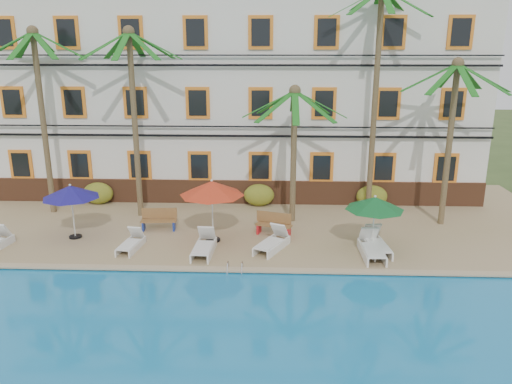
{
  "coord_description": "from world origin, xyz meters",
  "views": [
    {
      "loc": [
        2.24,
        -16.92,
        7.78
      ],
      "look_at": [
        1.44,
        3.0,
        2.0
      ],
      "focal_mm": 35.0,
      "sensor_mm": 36.0,
      "label": 1
    }
  ],
  "objects_px": {
    "lounger_b": "(131,243)",
    "bench_left": "(159,219)",
    "lounger_f": "(376,243)",
    "umbrella_blue": "(71,192)",
    "umbrella_red": "(212,188)",
    "palm_c": "(294,133)",
    "lounger_c": "(204,246)",
    "palm_b": "(133,98)",
    "palm_e": "(452,119)",
    "umbrella_green": "(375,204)",
    "palm_a": "(40,97)",
    "palm_d": "(377,75)",
    "pool_ladder": "(235,272)",
    "lounger_d": "(272,242)",
    "lounger_e": "(372,248)",
    "bench_right": "(274,224)"
  },
  "relations": [
    {
      "from": "pool_ladder",
      "to": "palm_b",
      "type": "bearing_deg",
      "value": 129.5
    },
    {
      "from": "lounger_b",
      "to": "bench_left",
      "type": "distance_m",
      "value": 2.3
    },
    {
      "from": "palm_d",
      "to": "lounger_c",
      "type": "relative_size",
      "value": 5.13
    },
    {
      "from": "lounger_d",
      "to": "pool_ladder",
      "type": "xyz_separation_m",
      "value": [
        -1.28,
        -2.07,
        -0.3
      ]
    },
    {
      "from": "palm_d",
      "to": "bench_left",
      "type": "height_order",
      "value": "palm_d"
    },
    {
      "from": "palm_a",
      "to": "palm_b",
      "type": "bearing_deg",
      "value": -4.68
    },
    {
      "from": "palm_a",
      "to": "lounger_d",
      "type": "relative_size",
      "value": 4.17
    },
    {
      "from": "umbrella_blue",
      "to": "bench_right",
      "type": "relative_size",
      "value": 1.46
    },
    {
      "from": "umbrella_blue",
      "to": "bench_left",
      "type": "distance_m",
      "value": 3.73
    },
    {
      "from": "umbrella_blue",
      "to": "lounger_f",
      "type": "bearing_deg",
      "value": -4.36
    },
    {
      "from": "lounger_b",
      "to": "lounger_d",
      "type": "distance_m",
      "value": 5.48
    },
    {
      "from": "umbrella_red",
      "to": "lounger_b",
      "type": "distance_m",
      "value": 3.77
    },
    {
      "from": "lounger_f",
      "to": "bench_left",
      "type": "xyz_separation_m",
      "value": [
        -8.86,
        2.0,
        0.16
      ]
    },
    {
      "from": "palm_a",
      "to": "lounger_b",
      "type": "distance_m",
      "value": 8.44
    },
    {
      "from": "umbrella_red",
      "to": "lounger_f",
      "type": "distance_m",
      "value": 6.71
    },
    {
      "from": "lounger_f",
      "to": "lounger_c",
      "type": "bearing_deg",
      "value": -175.75
    },
    {
      "from": "palm_a",
      "to": "palm_e",
      "type": "relative_size",
      "value": 1.18
    },
    {
      "from": "palm_e",
      "to": "pool_ladder",
      "type": "distance_m",
      "value": 11.27
    },
    {
      "from": "palm_b",
      "to": "palm_c",
      "type": "xyz_separation_m",
      "value": [
        7.05,
        -0.49,
        -1.4
      ]
    },
    {
      "from": "lounger_e",
      "to": "bench_left",
      "type": "bearing_deg",
      "value": 163.89
    },
    {
      "from": "palm_b",
      "to": "lounger_f",
      "type": "bearing_deg",
      "value": -20.84
    },
    {
      "from": "palm_e",
      "to": "palm_c",
      "type": "bearing_deg",
      "value": 179.02
    },
    {
      "from": "umbrella_blue",
      "to": "lounger_b",
      "type": "height_order",
      "value": "umbrella_blue"
    },
    {
      "from": "palm_c",
      "to": "umbrella_blue",
      "type": "relative_size",
      "value": 2.63
    },
    {
      "from": "lounger_c",
      "to": "bench_left",
      "type": "height_order",
      "value": "same"
    },
    {
      "from": "lounger_b",
      "to": "lounger_c",
      "type": "bearing_deg",
      "value": -5.61
    },
    {
      "from": "bench_left",
      "to": "pool_ladder",
      "type": "relative_size",
      "value": 2.06
    },
    {
      "from": "lounger_b",
      "to": "lounger_f",
      "type": "bearing_deg",
      "value": 1.24
    },
    {
      "from": "palm_b",
      "to": "umbrella_red",
      "type": "distance_m",
      "value": 5.82
    },
    {
      "from": "palm_e",
      "to": "umbrella_green",
      "type": "distance_m",
      "value": 5.62
    },
    {
      "from": "palm_a",
      "to": "lounger_c",
      "type": "bearing_deg",
      "value": -30.82
    },
    {
      "from": "palm_e",
      "to": "umbrella_blue",
      "type": "xyz_separation_m",
      "value": [
        -15.61,
        -2.34,
        -2.71
      ]
    },
    {
      "from": "palm_d",
      "to": "lounger_b",
      "type": "distance_m",
      "value": 12.8
    },
    {
      "from": "palm_e",
      "to": "palm_d",
      "type": "bearing_deg",
      "value": 150.91
    },
    {
      "from": "umbrella_red",
      "to": "pool_ladder",
      "type": "distance_m",
      "value": 3.79
    },
    {
      "from": "lounger_e",
      "to": "pool_ladder",
      "type": "xyz_separation_m",
      "value": [
        -5.0,
        -1.59,
        -0.32
      ]
    },
    {
      "from": "umbrella_blue",
      "to": "bench_left",
      "type": "xyz_separation_m",
      "value": [
        3.25,
        1.08,
        -1.48
      ]
    },
    {
      "from": "palm_a",
      "to": "pool_ladder",
      "type": "height_order",
      "value": "palm_a"
    },
    {
      "from": "palm_e",
      "to": "umbrella_blue",
      "type": "bearing_deg",
      "value": -171.46
    },
    {
      "from": "umbrella_red",
      "to": "pool_ladder",
      "type": "relative_size",
      "value": 3.47
    },
    {
      "from": "umbrella_blue",
      "to": "lounger_c",
      "type": "xyz_separation_m",
      "value": [
        5.54,
        -1.41,
        -1.65
      ]
    },
    {
      "from": "lounger_c",
      "to": "palm_e",
      "type": "bearing_deg",
      "value": 20.45
    },
    {
      "from": "palm_e",
      "to": "lounger_f",
      "type": "relative_size",
      "value": 3.46
    },
    {
      "from": "palm_b",
      "to": "palm_e",
      "type": "bearing_deg",
      "value": -2.52
    },
    {
      "from": "lounger_c",
      "to": "bench_right",
      "type": "distance_m",
      "value": 3.41
    },
    {
      "from": "palm_c",
      "to": "lounger_c",
      "type": "xyz_separation_m",
      "value": [
        -3.46,
        -3.87,
        -3.7
      ]
    },
    {
      "from": "lounger_f",
      "to": "lounger_e",
      "type": "bearing_deg",
      "value": -117.77
    },
    {
      "from": "palm_e",
      "to": "lounger_c",
      "type": "bearing_deg",
      "value": -159.55
    },
    {
      "from": "palm_a",
      "to": "umbrella_red",
      "type": "distance_m",
      "value": 9.34
    },
    {
      "from": "umbrella_blue",
      "to": "lounger_c",
      "type": "bearing_deg",
      "value": -14.29
    }
  ]
}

